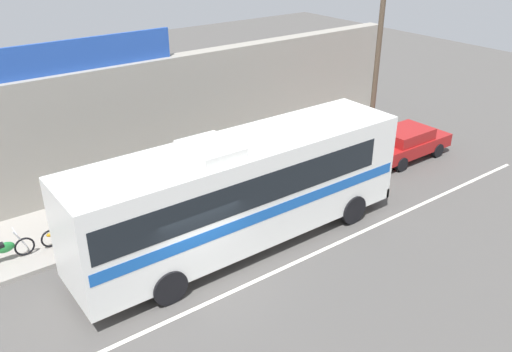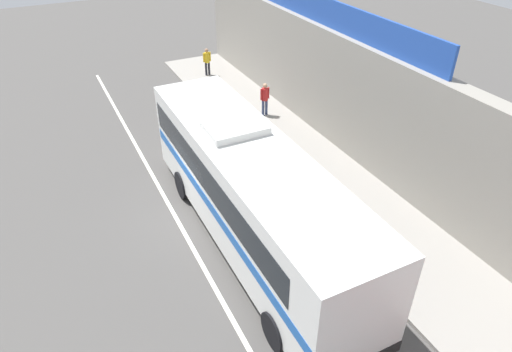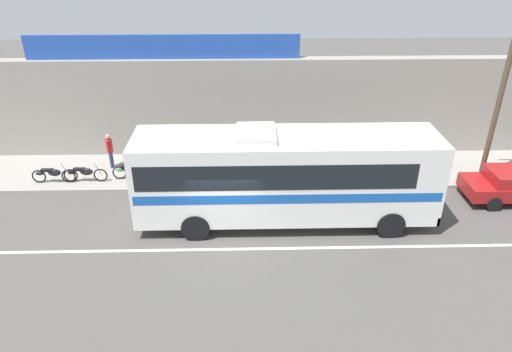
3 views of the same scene
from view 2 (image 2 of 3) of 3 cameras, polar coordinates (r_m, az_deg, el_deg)
ground_plane at (r=16.41m, az=-7.46°, el=-4.39°), size 70.00×70.00×0.00m
sidewalk_slab at (r=18.29m, az=7.94°, el=0.32°), size 30.00×3.60×0.14m
storefront_facade at (r=18.34m, az=14.19°, el=8.06°), size 30.00×0.70×4.80m
storefront_billboard at (r=19.51m, az=9.83°, el=19.41°), size 12.52×0.12×1.10m
road_center_stripe at (r=16.24m, az=-10.11°, el=-5.13°), size 30.00×0.14×0.01m
intercity_bus at (r=13.84m, az=-0.74°, el=-1.57°), size 11.19×2.69×3.78m
motorcycle_green at (r=19.26m, az=2.37°, el=4.25°), size 1.95×0.56×0.94m
motorcycle_red at (r=22.46m, az=-3.14°, el=8.79°), size 1.94×0.56×0.94m
motorcycle_black at (r=20.87m, az=-0.32°, el=6.77°), size 1.82×0.56×0.94m
motorcycle_blue at (r=23.60m, az=-4.64°, el=10.03°), size 1.92×0.56×0.94m
pedestrian_near_shop at (r=22.11m, az=1.12°, el=9.94°), size 0.30×0.48×1.66m
pedestrian_far_right at (r=27.19m, az=-6.20°, el=14.36°), size 0.30×0.48×1.59m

